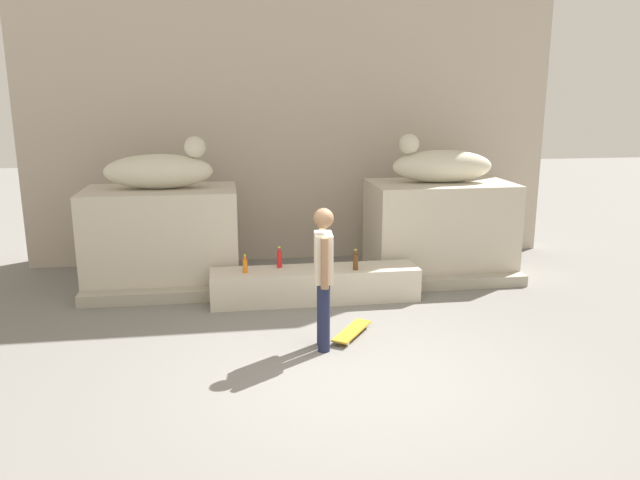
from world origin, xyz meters
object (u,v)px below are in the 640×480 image
at_px(statue_reclining_left, 161,170).
at_px(bottle_brown, 356,261).
at_px(bottle_orange, 245,265).
at_px(bottle_red, 279,259).
at_px(skater, 323,272).
at_px(skateboard, 352,331).
at_px(statue_reclining_right, 440,165).

distance_m(statue_reclining_left, bottle_brown, 3.21).
height_order(bottle_orange, bottle_red, bottle_red).
relative_size(skater, bottle_brown, 5.58).
distance_m(skater, bottle_brown, 1.74).
bearing_deg(bottle_brown, skateboard, -103.51).
bearing_deg(statue_reclining_left, bottle_brown, -21.95).
distance_m(statue_reclining_left, skateboard, 3.87).
bearing_deg(skater, statue_reclining_left, -138.51).
distance_m(statue_reclining_right, bottle_red, 3.07).
bearing_deg(bottle_red, skater, -79.27).
height_order(statue_reclining_left, skater, statue_reclining_left).
bearing_deg(bottle_orange, bottle_red, 20.72).
height_order(statue_reclining_right, bottle_red, statue_reclining_right).
distance_m(bottle_orange, bottle_red, 0.53).
bearing_deg(statue_reclining_left, statue_reclining_right, 1.65).
distance_m(statue_reclining_left, bottle_orange, 2.02).
xyz_separation_m(statue_reclining_left, statue_reclining_right, (4.34, 0.00, 0.00)).
relative_size(statue_reclining_right, skater, 0.98).
bearing_deg(statue_reclining_right, bottle_orange, 23.52).
bearing_deg(skateboard, bottle_orange, -102.91).
bearing_deg(statue_reclining_right, statue_reclining_left, 4.38).
distance_m(bottle_brown, bottle_red, 1.09).
xyz_separation_m(skateboard, bottle_orange, (-1.25, 1.36, 0.51)).
bearing_deg(bottle_orange, skateboard, -47.39).
xyz_separation_m(statue_reclining_left, bottle_brown, (2.73, -1.19, -1.21)).
height_order(statue_reclining_right, bottle_orange, statue_reclining_right).
xyz_separation_m(skater, bottle_orange, (-0.85, 1.65, -0.34)).
bearing_deg(bottle_red, statue_reclining_left, 151.45).
relative_size(statue_reclining_left, skateboard, 2.09).
bearing_deg(statue_reclining_left, bottle_red, -26.95).
bearing_deg(bottle_brown, bottle_orange, 176.63).
relative_size(skateboard, bottle_orange, 2.97).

